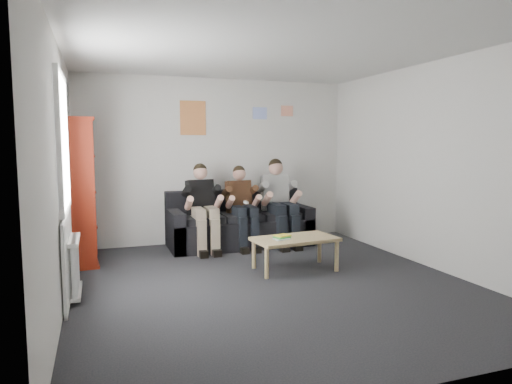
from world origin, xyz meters
The scene contains 14 objects.
room_shell centered at (0.00, 0.00, 1.35)m, with size 5.00×5.00×5.00m.
sofa centered at (0.24, 2.07, 0.31)m, with size 2.26×0.92×0.87m.
bookshelf centered at (-2.07, 1.73, 0.99)m, with size 0.30×0.89×1.98m.
coffee_table centered at (0.50, 0.42, 0.38)m, with size 1.07×0.59×0.43m.
game_cases centered at (0.30, 0.40, 0.45)m, with size 0.23×0.20×0.05m.
person_left centered at (-0.39, 1.87, 0.67)m, with size 0.40×0.86×1.33m.
person_middle centered at (0.24, 1.87, 0.65)m, with size 0.38×0.81×1.29m.
person_right centered at (0.87, 1.87, 0.69)m, with size 0.43×0.92×1.39m.
radiator centered at (-2.15, 0.20, 0.35)m, with size 0.10×0.64×0.60m.
window centered at (-2.22, 0.20, 1.03)m, with size 0.05×1.30×2.36m.
poster_large centered at (-0.40, 2.49, 2.05)m, with size 0.42×0.01×0.55m, color gold.
poster_blue centered at (0.75, 2.49, 2.15)m, with size 0.25×0.01×0.20m, color #467BF1.
poster_pink centered at (1.25, 2.49, 2.20)m, with size 0.22×0.01×0.18m, color #DB44A4.
poster_sign centered at (-1.00, 2.49, 2.25)m, with size 0.20×0.01×0.14m, color silver.
Camera 1 is at (-1.90, -4.89, 1.64)m, focal length 32.00 mm.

